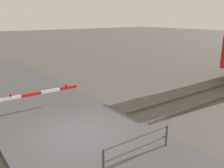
{
  "coord_description": "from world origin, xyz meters",
  "views": [
    {
      "loc": [
        7.52,
        -4.03,
        4.56
      ],
      "look_at": [
        -1.0,
        2.27,
        1.6
      ],
      "focal_mm": 38.53,
      "sensor_mm": 36.0,
      "label": 1
    }
  ],
  "objects": [
    {
      "name": "rail_track_left",
      "position": [
        -0.72,
        0.0,
        0.07
      ],
      "size": [
        0.08,
        80.0,
        0.15
      ],
      "primitive_type": "cube",
      "color": "#59544C",
      "rests_on": "ground_plane"
    },
    {
      "name": "rail_track_right",
      "position": [
        0.72,
        0.0,
        0.07
      ],
      "size": [
        0.08,
        80.0,
        0.15
      ],
      "primitive_type": "cube",
      "color": "#59544C",
      "rests_on": "ground_plane"
    },
    {
      "name": "road_surface",
      "position": [
        0.0,
        0.0,
        0.08
      ],
      "size": [
        36.0,
        5.53,
        0.16
      ],
      "primitive_type": "cube",
      "color": "#47474C",
      "rests_on": "ground_plane"
    },
    {
      "name": "ground_plane",
      "position": [
        0.0,
        0.0,
        0.0
      ],
      "size": [
        160.0,
        160.0,
        0.0
      ],
      "primitive_type": "plane",
      "color": "#514C47"
    },
    {
      "name": "guard_railing",
      "position": [
        2.51,
        0.71,
        0.62
      ],
      "size": [
        0.08,
        2.78,
        0.95
      ],
      "color": "#4C4742",
      "rests_on": "ground_plane"
    }
  ]
}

